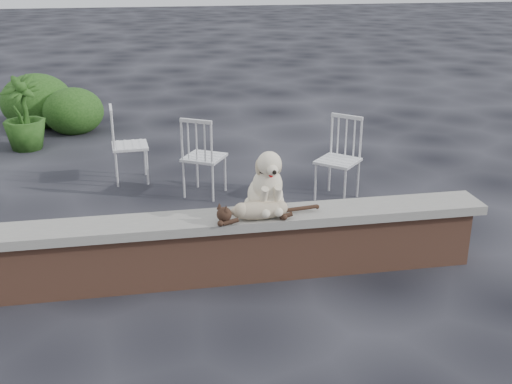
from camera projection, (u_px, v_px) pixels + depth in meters
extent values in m
plane|color=black|center=(129.00, 286.00, 5.30)|extent=(60.00, 60.00, 0.00)
cube|color=brown|center=(127.00, 260.00, 5.21)|extent=(6.00, 0.30, 0.50)
cube|color=slate|center=(125.00, 228.00, 5.11)|extent=(6.20, 0.40, 0.08)
imported|color=#1B3D11|center=(23.00, 113.00, 8.84)|extent=(0.75, 0.75, 1.05)
ellipsoid|color=#1B3D11|center=(37.00, 102.00, 10.07)|extent=(1.13, 1.04, 0.90)
ellipsoid|color=#1B3D11|center=(73.00, 111.00, 9.76)|extent=(0.93, 0.85, 0.74)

